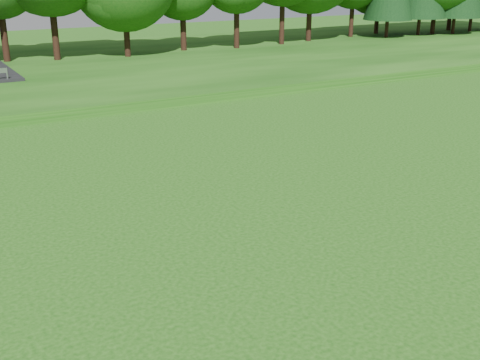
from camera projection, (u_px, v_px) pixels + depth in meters
berm at (164, 61)px, 48.75m from camera, size 130.00×30.00×0.60m
walking_path at (254, 94)px, 37.42m from camera, size 130.00×1.60×0.04m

